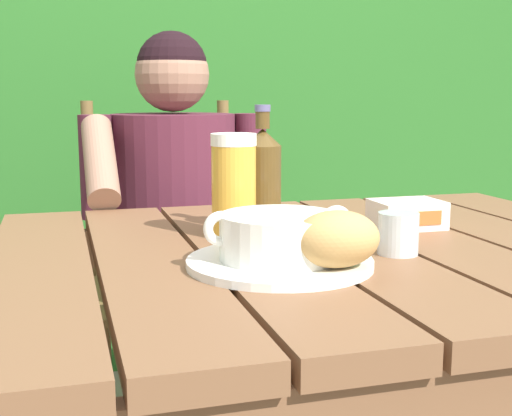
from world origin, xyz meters
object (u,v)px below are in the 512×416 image
at_px(soup_bowl, 280,235).
at_px(beer_glass, 232,186).
at_px(bread_roll, 336,239).
at_px(butter_tub, 407,214).
at_px(person_eating, 177,221).
at_px(water_glass_small, 398,234).
at_px(serving_plate, 280,262).
at_px(chair_near_diner, 168,279).
at_px(table_knife, 359,246).
at_px(beer_bottle, 262,178).

xyz_separation_m(soup_bowl, beer_glass, (-0.02, 0.21, 0.04)).
xyz_separation_m(bread_roll, butter_tub, (0.26, 0.28, -0.03)).
height_order(person_eating, water_glass_small, person_eating).
height_order(person_eating, serving_plate, person_eating).
height_order(chair_near_diner, soup_bowl, chair_near_diner).
relative_size(soup_bowl, water_glass_small, 3.41).
bearing_deg(table_knife, bread_roll, -125.22).
bearing_deg(serving_plate, table_knife, 24.44).
bearing_deg(beer_bottle, chair_near_diner, 94.69).
bearing_deg(beer_bottle, soup_bowl, -101.26).
bearing_deg(beer_glass, table_knife, -39.48).
height_order(person_eating, table_knife, person_eating).
relative_size(chair_near_diner, beer_glass, 5.57).
bearing_deg(chair_near_diner, beer_glass, -90.35).
bearing_deg(table_knife, beer_bottle, 120.04).
height_order(beer_glass, beer_bottle, beer_bottle).
bearing_deg(beer_bottle, beer_glass, -147.79).
bearing_deg(water_glass_small, beer_bottle, 122.52).
bearing_deg(water_glass_small, bread_roll, -147.47).
xyz_separation_m(serving_plate, bread_roll, (0.06, -0.07, 0.05)).
height_order(serving_plate, butter_tub, butter_tub).
relative_size(person_eating, serving_plate, 4.37).
bearing_deg(soup_bowl, table_knife, 24.44).
height_order(bread_roll, beer_glass, beer_glass).
relative_size(person_eating, beer_glass, 6.55).
xyz_separation_m(chair_near_diner, person_eating, (-0.00, -0.20, 0.21)).
bearing_deg(bread_roll, soup_bowl, 130.60).
relative_size(person_eating, beer_bottle, 5.18).
bearing_deg(bread_roll, serving_plate, 130.60).
xyz_separation_m(beer_bottle, butter_tub, (0.27, -0.05, -0.07)).
height_order(beer_bottle, water_glass_small, beer_bottle).
relative_size(water_glass_small, butter_tub, 0.53).
bearing_deg(serving_plate, bread_roll, -49.40).
relative_size(beer_bottle, table_knife, 1.43).
distance_m(chair_near_diner, person_eating, 0.29).
bearing_deg(table_knife, water_glass_small, -49.38).
bearing_deg(chair_near_diner, table_knife, -79.81).
distance_m(chair_near_diner, beer_glass, 0.88).
bearing_deg(bread_roll, table_knife, 54.78).
distance_m(beer_glass, water_glass_small, 0.29).
bearing_deg(butter_tub, beer_glass, 179.09).
xyz_separation_m(serving_plate, table_knife, (0.16, 0.07, -0.00)).
bearing_deg(soup_bowl, bread_roll, -49.40).
height_order(serving_plate, table_knife, serving_plate).
xyz_separation_m(serving_plate, butter_tub, (0.32, 0.21, 0.02)).
bearing_deg(serving_plate, beer_bottle, 78.74).
bearing_deg(water_glass_small, chair_near_diner, 102.08).
bearing_deg(beer_bottle, person_eating, 96.73).
distance_m(person_eating, serving_plate, 0.81).
bearing_deg(butter_tub, person_eating, 119.11).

